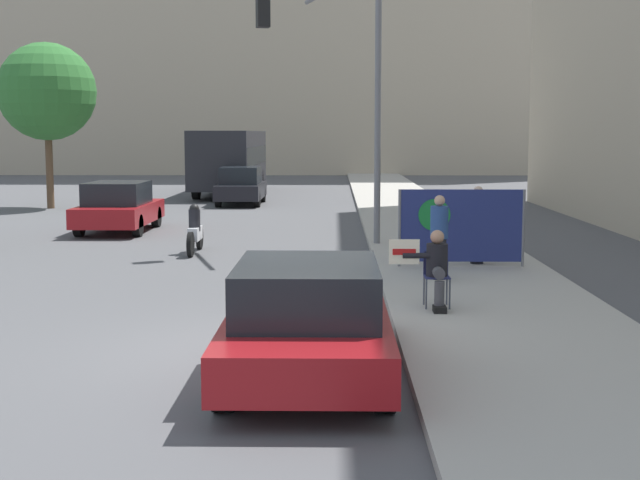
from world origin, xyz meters
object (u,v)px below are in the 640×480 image
object	(u,v)px
parked_car_curbside	(308,320)
street_tree_midblock	(47,92)
protest_banner	(461,226)
motorcycle_on_road	(195,232)
jogger_on_sidewalk	(439,237)
city_bus_on_road	(230,158)
car_on_road_nearest	(119,207)
car_on_road_midblock	(241,186)
seated_protester	(436,266)
pedestrian_behind	(477,224)
traffic_light_pole	(338,71)

from	to	relation	value
parked_car_curbside	street_tree_midblock	size ratio (longest dim) A/B	0.68
protest_banner	motorcycle_on_road	xyz separation A→B (m)	(-6.02, 2.97, -0.46)
jogger_on_sidewalk	city_bus_on_road	xyz separation A→B (m)	(-6.99, 25.77, 0.80)
motorcycle_on_road	street_tree_midblock	bearing A→B (deg)	120.61
car_on_road_nearest	car_on_road_midblock	size ratio (longest dim) A/B	0.99
seated_protester	jogger_on_sidewalk	bearing A→B (deg)	94.53
jogger_on_sidewalk	car_on_road_midblock	world-z (taller)	jogger_on_sidewalk
seated_protester	protest_banner	bearing A→B (deg)	89.34
parked_car_curbside	street_tree_midblock	world-z (taller)	street_tree_midblock
motorcycle_on_road	car_on_road_nearest	bearing A→B (deg)	122.51
pedestrian_behind	street_tree_midblock	size ratio (longest dim) A/B	0.26
pedestrian_behind	jogger_on_sidewalk	bearing A→B (deg)	-54.86
protest_banner	city_bus_on_road	xyz separation A→B (m)	(-7.62, 24.13, 0.76)
jogger_on_sidewalk	street_tree_midblock	xyz separation A→B (m)	(-13.05, 17.57, 3.54)
seated_protester	traffic_light_pole	bearing A→B (deg)	112.72
parked_car_curbside	motorcycle_on_road	world-z (taller)	parked_car_curbside
jogger_on_sidewalk	parked_car_curbside	distance (m)	6.89
pedestrian_behind	city_bus_on_road	distance (m)	25.03
parked_car_curbside	motorcycle_on_road	bearing A→B (deg)	105.52
pedestrian_behind	street_tree_midblock	bearing A→B (deg)	-165.62
car_on_road_midblock	city_bus_on_road	size ratio (longest dim) A/B	0.41
seated_protester	city_bus_on_road	size ratio (longest dim) A/B	0.12
parked_car_curbside	car_on_road_nearest	size ratio (longest dim) A/B	1.02
seated_protester	protest_banner	size ratio (longest dim) A/B	0.47
motorcycle_on_road	car_on_road_midblock	bearing A→B (deg)	91.69
city_bus_on_road	car_on_road_nearest	bearing A→B (deg)	-94.83
traffic_light_pole	motorcycle_on_road	distance (m)	5.27
jogger_on_sidewalk	street_tree_midblock	size ratio (longest dim) A/B	0.25
protest_banner	car_on_road_nearest	distance (m)	11.84
jogger_on_sidewalk	protest_banner	bearing A→B (deg)	-96.77
pedestrian_behind	motorcycle_on_road	size ratio (longest dim) A/B	0.81
seated_protester	car_on_road_midblock	world-z (taller)	car_on_road_midblock
protest_banner	city_bus_on_road	distance (m)	25.32
traffic_light_pole	protest_banner	bearing A→B (deg)	-55.28
traffic_light_pole	car_on_road_nearest	size ratio (longest dim) A/B	1.50
jogger_on_sidewalk	traffic_light_pole	xyz separation A→B (m)	(-1.90, 5.30, 3.48)
seated_protester	city_bus_on_road	bearing A→B (deg)	115.13
jogger_on_sidewalk	pedestrian_behind	bearing A→B (deg)	-102.47
seated_protester	city_bus_on_road	distance (m)	29.37
car_on_road_nearest	car_on_road_midblock	bearing A→B (deg)	75.94
parked_car_curbside	city_bus_on_road	size ratio (longest dim) A/B	0.41
seated_protester	traffic_light_pole	world-z (taller)	traffic_light_pole
street_tree_midblock	pedestrian_behind	bearing A→B (deg)	-47.66
pedestrian_behind	protest_banner	world-z (taller)	pedestrian_behind
jogger_on_sidewalk	city_bus_on_road	bearing A→B (deg)	-60.40
pedestrian_behind	city_bus_on_road	size ratio (longest dim) A/B	0.16
city_bus_on_road	parked_car_curbside	bearing A→B (deg)	-81.73
city_bus_on_road	motorcycle_on_road	world-z (taller)	city_bus_on_road
pedestrian_behind	protest_banner	distance (m)	0.61
seated_protester	traffic_light_pole	xyz separation A→B (m)	(-1.52, 8.13, 3.62)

